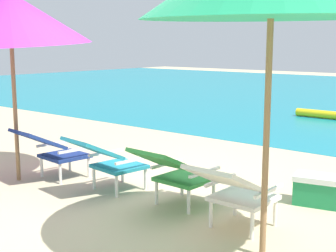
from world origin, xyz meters
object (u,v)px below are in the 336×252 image
at_px(lounge_chair_far_left, 52,148).
at_px(beach_umbrella_left, 10,18).
at_px(lounge_chair_far_right, 234,189).
at_px(lounge_chair_near_right, 175,171).
at_px(swim_buoy, 330,115).
at_px(lounge_chair_near_left, 107,158).
at_px(cooler_box, 317,190).

bearing_deg(lounge_chair_far_left, beach_umbrella_left, -138.45).
bearing_deg(lounge_chair_far_right, lounge_chair_far_left, 179.99).
xyz_separation_m(lounge_chair_far_right, beach_umbrella_left, (-2.97, -0.29, 1.59)).
distance_m(lounge_chair_near_right, beach_umbrella_left, 2.72).
xyz_separation_m(swim_buoy, beach_umbrella_left, (-1.11, -7.33, 1.89)).
bearing_deg(beach_umbrella_left, swim_buoy, 81.39).
relative_size(swim_buoy, beach_umbrella_left, 0.68).
xyz_separation_m(lounge_chair_near_left, lounge_chair_near_right, (0.93, 0.08, 0.00)).
bearing_deg(lounge_chair_far_right, cooler_box, 77.50).
distance_m(swim_buoy, cooler_box, 6.20).
distance_m(swim_buoy, lounge_chair_near_left, 6.97).
height_order(lounge_chair_near_left, lounge_chair_near_right, same).
distance_m(lounge_chair_far_right, cooler_box, 1.28).
bearing_deg(lounge_chair_near_right, lounge_chair_far_right, -11.03).
relative_size(lounge_chair_near_right, cooler_box, 1.68).
bearing_deg(cooler_box, lounge_chair_far_left, -157.25).
distance_m(lounge_chair_far_left, lounge_chair_near_right, 1.84).
xyz_separation_m(lounge_chair_near_left, lounge_chair_far_right, (1.74, -0.08, 0.00)).
distance_m(lounge_chair_near_left, lounge_chair_near_right, 0.93).
relative_size(lounge_chair_far_right, beach_umbrella_left, 0.37).
height_order(swim_buoy, lounge_chair_near_right, lounge_chair_near_right).
bearing_deg(lounge_chair_near_right, lounge_chair_near_left, -175.11).
height_order(lounge_chair_near_left, cooler_box, lounge_chair_near_left).
bearing_deg(lounge_chair_far_right, beach_umbrella_left, -174.46).
bearing_deg(cooler_box, swim_buoy, 110.15).
bearing_deg(swim_buoy, lounge_chair_near_left, -88.99).
height_order(beach_umbrella_left, cooler_box, beach_umbrella_left).
xyz_separation_m(lounge_chair_far_right, cooler_box, (0.27, 1.22, -0.24)).
xyz_separation_m(lounge_chair_near_left, beach_umbrella_left, (-1.23, -0.37, 1.59)).
distance_m(beach_umbrella_left, cooler_box, 4.02).
relative_size(lounge_chair_near_left, lounge_chair_far_right, 1.07).
distance_m(lounge_chair_near_left, beach_umbrella_left, 2.04).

